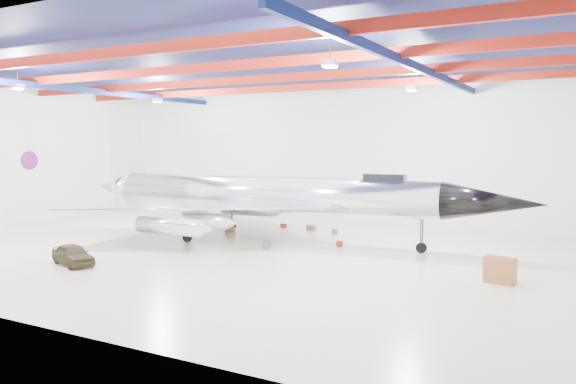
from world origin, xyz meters
The scene contains 16 objects.
floor centered at (0.00, 0.00, 0.00)m, with size 40.00×40.00×0.00m, color beige.
wall_back centered at (0.00, 15.00, 5.50)m, with size 40.00×40.00×0.00m, color silver.
wall_left centered at (-20.00, 0.00, 5.50)m, with size 30.00×30.00×0.00m, color silver.
ceiling centered at (0.00, 0.00, 11.00)m, with size 40.00×40.00×0.00m, color #0A0F38.
ceiling_structure centered at (0.00, 0.00, 10.32)m, with size 39.50×29.50×1.08m.
wall_roundel centered at (-19.94, 2.00, 5.00)m, with size 1.50×1.50×0.10m, color #B21414.
jet_aircraft centered at (1.15, 3.79, 2.79)m, with size 31.25×18.82×8.52m.
jeep centered at (-3.99, -7.53, 0.55)m, with size 1.30×3.24×1.11m, color #3B331D.
desk centered at (16.26, -0.92, 0.61)m, with size 1.33×0.66×1.22m, color brown.
toolbox_red centered at (-0.61, 9.17, 0.15)m, with size 0.44×0.35×0.31m, color maroon.
engine_drum centered at (2.61, 1.28, 0.23)m, with size 0.52×0.52×0.46m, color #59595B.
parts_bin centered at (1.82, 8.96, 0.20)m, with size 0.57×0.46×0.40m, color olive.
crate_small centered at (-5.46, 5.45, 0.13)m, with size 0.38×0.31×0.27m, color #59595B.
tool_chest centered at (6.24, 3.94, 0.19)m, with size 0.41×0.41×0.37m, color maroon.
oil_barrel centered at (-2.92, 5.37, 0.21)m, with size 0.59×0.47×0.41m, color olive.
spares_box centered at (4.05, 8.16, 0.19)m, with size 0.43×0.43×0.38m, color #59595B.
Camera 1 is at (19.77, -27.62, 6.39)m, focal length 35.00 mm.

